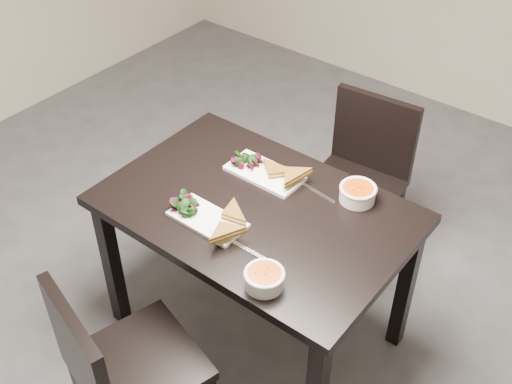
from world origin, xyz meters
TOP-DOWN VIEW (x-y plane):
  - ground at (0.00, 0.00)m, footprint 5.00×5.00m
  - table at (-0.04, 0.11)m, footprint 1.20×0.80m
  - chair_near at (-0.08, -0.63)m, footprint 0.52×0.52m
  - chair_far at (0.01, 0.87)m, footprint 0.45×0.45m
  - plate_near at (-0.13, -0.08)m, footprint 0.30×0.15m
  - sandwich_near at (-0.07, -0.06)m, footprint 0.17×0.14m
  - salad_near at (-0.23, -0.08)m, footprint 0.09×0.08m
  - soup_bowl_near at (0.24, -0.20)m, footprint 0.14×0.14m
  - cutlery_near at (0.08, -0.11)m, footprint 0.18×0.02m
  - plate_far at (-0.14, 0.28)m, footprint 0.32×0.16m
  - sandwich_far at (-0.07, 0.27)m, footprint 0.20×0.20m
  - salad_far at (-0.24, 0.28)m, footprint 0.10×0.09m
  - soup_bowl_far at (0.25, 0.38)m, footprint 0.15×0.15m
  - cutlery_far at (0.10, 0.32)m, footprint 0.18×0.04m

SIDE VIEW (x-z plane):
  - ground at x=0.00m, z-range 0.00..0.00m
  - chair_near at x=-0.08m, z-range 0.06..0.91m
  - chair_far at x=0.01m, z-range 0.06..0.91m
  - table at x=-0.04m, z-range 0.28..1.03m
  - cutlery_near at x=0.08m, z-range 0.75..0.75m
  - cutlery_far at x=0.10m, z-range 0.75..0.75m
  - plate_near at x=-0.13m, z-range 0.75..0.77m
  - plate_far at x=-0.14m, z-range 0.75..0.77m
  - salad_near at x=-0.23m, z-range 0.77..0.81m
  - soup_bowl_near at x=0.24m, z-range 0.75..0.82m
  - soup_bowl_far at x=0.25m, z-range 0.75..0.82m
  - salad_far at x=-0.24m, z-range 0.77..0.81m
  - sandwich_near at x=-0.07m, z-range 0.77..0.81m
  - sandwich_far at x=-0.07m, z-range 0.77..0.82m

